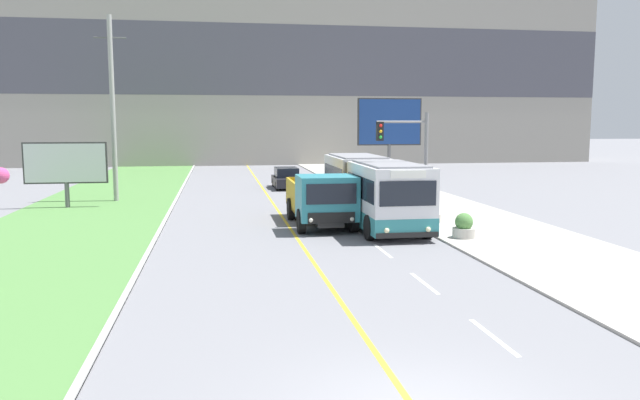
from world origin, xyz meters
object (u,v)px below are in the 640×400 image
Objects in this scene: planter_round_near at (464,227)px; planter_round_second at (431,213)px; car_distant at (287,178)px; billboard_small at (66,164)px; city_bus at (371,190)px; traffic_light_mast at (410,155)px; billboard_large at (389,125)px; dump_truck at (323,201)px; planter_round_third at (405,201)px; utility_pole_far at (113,109)px.

planter_round_near is 3.88m from planter_round_second.
billboard_small is at bearing -147.33° from car_distant.
billboard_small reaches higher than city_bus.
traffic_light_mast is at bearing -140.60° from planter_round_second.
billboard_small reaches higher than planter_round_second.
city_bus is 15.64m from car_distant.
billboard_large reaches higher than planter_round_second.
planter_round_near is at bearing -76.77° from car_distant.
city_bus is at bearing 116.42° from traffic_light_mast.
planter_round_second is (-0.01, 3.87, 0.01)m from planter_round_near.
car_distant is 0.99× the size of billboard_small.
planter_round_third is at bearing 39.58° from dump_truck.
planter_round_second is at bearing -25.31° from billboard_small.
city_bus is 2.65× the size of billboard_small.
utility_pole_far reaches higher than traffic_light_mast.
billboard_small is at bearing 149.75° from traffic_light_mast.
billboard_small reaches higher than car_distant.
city_bus is 11.64× the size of planter_round_near.
dump_truck is 1.52× the size of car_distant.
dump_truck is 0.61× the size of utility_pole_far.
car_distant reaches higher than planter_round_third.
dump_truck is 6.50× the size of planter_round_second.
car_distant is 18.22m from traffic_light_mast.
dump_truck is at bearing 144.55° from planter_round_near.
planter_round_third is at bearing 47.78° from city_bus.
billboard_large reaches higher than dump_truck.
city_bus reaches higher than planter_round_second.
planter_round_near is at bearing -43.64° from utility_pole_far.
planter_round_second is at bearing -73.87° from car_distant.
traffic_light_mast reaches higher than city_bus.
traffic_light_mast is 5.84m from planter_round_third.
planter_round_near is (-1.73, -17.24, -3.96)m from billboard_large.
planter_round_second is at bearing -35.15° from utility_pole_far.
billboard_large is at bearing 82.58° from planter_round_second.
planter_round_third is (4.78, -12.70, -0.13)m from car_distant.
city_bus is 2.91m from dump_truck.
billboard_large is at bearing 77.84° from traffic_light_mast.
planter_round_second is at bearing -97.42° from billboard_large.
traffic_light_mast is 4.11m from planter_round_near.
billboard_small is (-15.13, 7.22, 0.88)m from city_bus.
planter_round_near is at bearing -89.80° from planter_round_second.
billboard_small is at bearing 145.31° from planter_round_near.
traffic_light_mast is (3.65, -0.86, 2.03)m from dump_truck.
planter_round_second is (-1.74, -13.36, -3.95)m from billboard_large.
planter_round_second is (4.79, -16.57, -0.17)m from car_distant.
billboard_small is (-2.15, -2.56, -3.02)m from utility_pole_far.
billboard_large is 6.29× the size of planter_round_near.
billboard_small is (-12.60, 8.62, 1.17)m from dump_truck.
billboard_small is at bearing 154.69° from planter_round_second.
car_distant is at bearing 89.18° from dump_truck.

